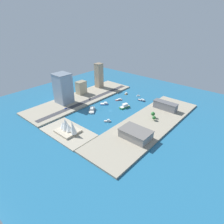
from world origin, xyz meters
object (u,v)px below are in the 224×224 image
object	(u,v)px
ferry_green_doubledeck	(125,106)
patrol_launch_navy	(142,100)
catamaran_blue	(104,104)
suv_black	(90,99)
apartment_midrise_tan	(99,75)
hatchback_blue	(66,108)
tower_tall_glass	(63,88)
opera_landmark	(68,127)
ferry_white_commuter	(92,110)
sailboat_small_white	(138,96)
yacht_sleek_gray	(107,121)
warehouse_low_gray	(165,106)
carpark_squat_concrete	(136,134)
water_taxi_orange	(126,93)
tugboat_red	(119,100)
office_block_beige	(81,87)
traffic_light_waterfront	(85,102)

from	to	relation	value
ferry_green_doubledeck	patrol_launch_navy	distance (m)	48.29
catamaran_blue	suv_black	distance (m)	35.95
apartment_midrise_tan	hatchback_blue	bearing A→B (deg)	105.80
ferry_green_doubledeck	tower_tall_glass	size ratio (longest dim) A/B	0.41
opera_landmark	ferry_white_commuter	bearing A→B (deg)	-70.95
ferry_white_commuter	patrol_launch_navy	size ratio (longest dim) A/B	1.39
catamaran_blue	sailboat_small_white	bearing A→B (deg)	-108.46
yacht_sleek_gray	warehouse_low_gray	world-z (taller)	warehouse_low_gray
ferry_green_doubledeck	carpark_squat_concrete	size ratio (longest dim) A/B	0.54
hatchback_blue	carpark_squat_concrete	bearing A→B (deg)	-177.01
water_taxi_orange	apartment_midrise_tan	xyz separation A→B (m)	(72.12, 10.45, 29.04)
water_taxi_orange	tugboat_red	world-z (taller)	water_taxi_orange
sailboat_small_white	suv_black	size ratio (longest dim) A/B	2.10
water_taxi_orange	apartment_midrise_tan	size ratio (longest dim) A/B	0.20
yacht_sleek_gray	office_block_beige	xyz separation A→B (m)	(122.39, -51.27, 14.59)
tugboat_red	warehouse_low_gray	xyz separation A→B (m)	(-92.64, -18.77, 8.45)
sailboat_small_white	opera_landmark	bearing A→B (deg)	90.37
yacht_sleek_gray	carpark_squat_concrete	size ratio (longest dim) A/B	0.25
warehouse_low_gray	office_block_beige	xyz separation A→B (m)	(174.02, 48.03, 6.48)
ferry_green_doubledeck	tugboat_red	world-z (taller)	ferry_green_doubledeck
tower_tall_glass	office_block_beige	xyz separation A→B (m)	(10.35, -52.64, -15.21)
yacht_sleek_gray	tower_tall_glass	bearing A→B (deg)	0.70
catamaran_blue	ferry_white_commuter	xyz separation A→B (m)	(-2.38, 35.94, 0.74)
water_taxi_orange	hatchback_blue	xyz separation A→B (m)	(36.85, 135.07, 2.25)
sailboat_small_white	apartment_midrise_tan	world-z (taller)	apartment_midrise_tan
apartment_midrise_tan	patrol_launch_navy	bearing A→B (deg)	-179.18
ferry_green_doubledeck	hatchback_blue	distance (m)	109.25
ferry_green_doubledeck	traffic_light_waterfront	xyz separation A→B (m)	(65.62, 40.68, 4.04)
catamaran_blue	patrol_launch_navy	size ratio (longest dim) A/B	0.93
sailboat_small_white	patrol_launch_navy	xyz separation A→B (m)	(-19.70, 16.98, 0.70)
tugboat_red	yacht_sleek_gray	bearing A→B (deg)	116.99
tower_tall_glass	catamaran_blue	bearing A→B (deg)	-142.67
tugboat_red	carpark_squat_concrete	bearing A→B (deg)	138.67
yacht_sleek_gray	sailboat_small_white	bearing A→B (deg)	-79.39
tugboat_red	hatchback_blue	distance (m)	108.94
office_block_beige	suv_black	size ratio (longest dim) A/B	5.32
sailboat_small_white	tower_tall_glass	xyz separation A→B (m)	(88.61, 126.39, 30.44)
suv_black	tower_tall_glass	bearing A→B (deg)	57.53
patrol_launch_navy	warehouse_low_gray	bearing A→B (deg)	171.03
traffic_light_waterfront	office_block_beige	bearing A→B (deg)	-34.62
traffic_light_waterfront	apartment_midrise_tan	bearing A→B (deg)	-62.29
water_taxi_orange	tugboat_red	size ratio (longest dim) A/B	0.78
catamaran_blue	sailboat_small_white	xyz separation A→B (m)	(-26.34, -78.90, -0.63)
warehouse_low_gray	hatchback_blue	world-z (taller)	warehouse_low_gray
water_taxi_orange	traffic_light_waterfront	world-z (taller)	traffic_light_waterfront
sailboat_small_white	ferry_green_doubledeck	bearing A→B (deg)	100.91
tugboat_red	traffic_light_waterfront	distance (m)	70.76
carpark_squat_concrete	office_block_beige	world-z (taller)	office_block_beige
water_taxi_orange	office_block_beige	size ratio (longest dim) A/B	0.40
sailboat_small_white	traffic_light_waterfront	size ratio (longest dim) A/B	1.64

